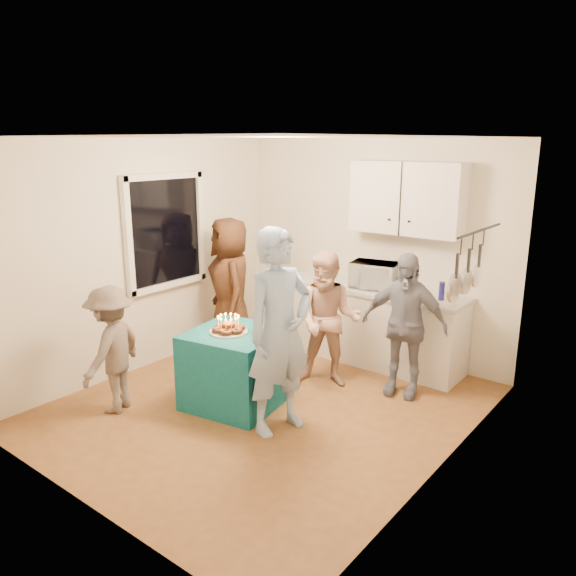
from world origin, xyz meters
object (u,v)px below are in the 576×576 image
Objects in this scene: woman_back_left at (230,287)px; woman_back_center at (328,320)px; counter at (371,326)px; child_near_left at (112,350)px; party_table at (236,368)px; punch_jar at (267,315)px; woman_back_right at (404,325)px; microwave at (375,275)px; man_birthday at (280,332)px.

woman_back_center is (1.46, -0.05, -0.11)m from woman_back_left.
counter is 1.76× the size of child_near_left.
counter is 2.59× the size of party_table.
punch_jar is at bearing 0.42° from woman_back_left.
woman_back_center is 0.79m from woman_back_right.
woman_back_center is at bearing 30.96° from woman_back_left.
punch_jar is 0.20× the size of woman_back_left.
woman_back_right is (2.20, 0.25, -0.09)m from woman_back_left.
counter is at bearing 168.71° from microwave.
child_near_left reaches higher than party_table.
child_near_left reaches higher than counter.
woman_back_left is 1.47m from woman_back_center.
counter is at bearing 75.02° from party_table.
child_near_left is (-2.04, -2.07, -0.13)m from woman_back_right.
woman_back_left is at bearing 164.08° from child_near_left.
man_birthday is at bearing -37.61° from punch_jar.
man_birthday is at bearing -84.99° from counter.
microwave is 1.65m from punch_jar.
child_near_left is (0.16, -1.82, -0.22)m from woman_back_left.
counter is 1.18× the size of man_birthday.
man_birthday is 1.10× the size of woman_back_left.
woman_back_center is (0.22, 0.74, -0.20)m from punch_jar.
party_table is 0.57× the size of woman_back_right.
child_near_left is (-0.84, -0.83, 0.25)m from party_table.
woman_back_center is at bearing 73.44° from punch_jar.
woman_back_left is 1.16× the size of woman_back_center.
punch_jar is at bearing 112.62° from child_near_left.
woman_back_right is (0.68, -0.59, -0.31)m from microwave.
counter is at bearing 62.02° from woman_back_left.
punch_jar is at bearing -98.70° from counter.
punch_jar is 0.23× the size of woman_back_center.
punch_jar is 1.53m from child_near_left.
woman_back_center is 2.20m from child_near_left.
woman_back_left is at bearing 174.78° from woman_back_right.
punch_jar is at bearing -130.05° from woman_back_center.
woman_back_left is at bearing -162.42° from microwave.
counter is 1.46× the size of woman_back_right.
woman_back_center is 0.97× the size of woman_back_right.
microwave is at bearing 74.39° from party_table.
woman_back_center reaches higher than counter.
child_near_left reaches higher than punch_jar.
party_table is at bearing -139.68° from punch_jar.
woman_back_left is (-1.24, 0.79, -0.08)m from punch_jar.
punch_jar reaches higher than party_table.
man_birthday is at bearing -0.96° from woman_back_left.
party_table is 1.49m from woman_back_left.
woman_back_center is at bearing -169.85° from woman_back_right.
woman_back_center is (-0.03, -0.88, 0.30)m from counter.
woman_back_left is at bearing 135.31° from party_table.
child_near_left is at bearing -116.64° from counter.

